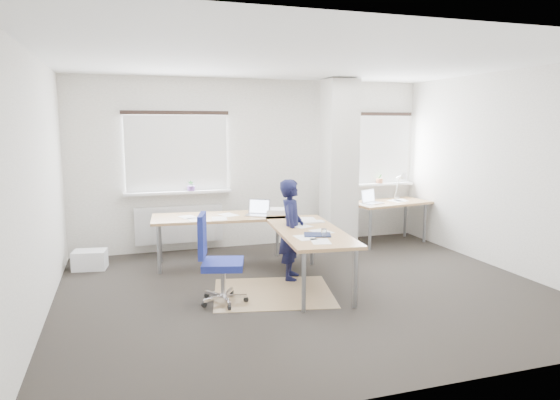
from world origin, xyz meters
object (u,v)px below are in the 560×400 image
object	(u,v)px
desk_side	(389,204)
task_chair	(220,278)
desk_main	(265,225)
person	(291,229)

from	to	relation	value
desk_side	task_chair	world-z (taller)	desk_side
desk_main	person	bearing A→B (deg)	-45.05
desk_side	task_chair	size ratio (longest dim) A/B	1.42
desk_side	person	bearing A→B (deg)	-158.27
task_chair	person	size ratio (longest dim) A/B	0.78
person	task_chair	bearing A→B (deg)	142.33
person	desk_side	bearing A→B (deg)	-35.88
desk_side	person	distance (m)	2.68
desk_main	task_chair	world-z (taller)	task_chair
task_chair	person	distance (m)	1.32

